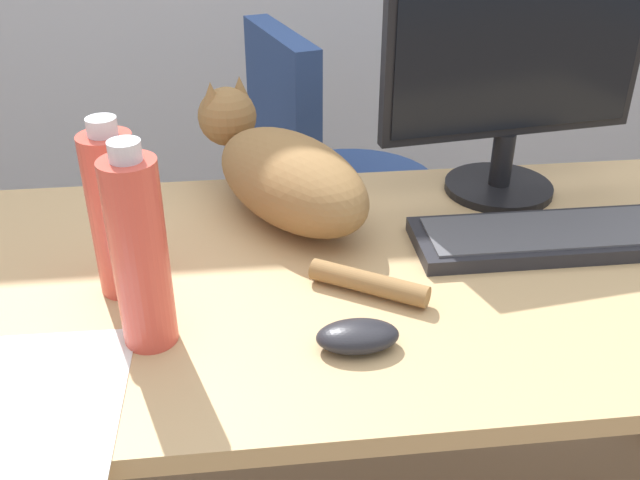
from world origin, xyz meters
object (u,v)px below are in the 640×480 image
at_px(monitor, 514,73).
at_px(keyboard, 548,237).
at_px(computer_mouse, 358,336).
at_px(spray_bottle, 116,213).
at_px(water_bottle, 140,253).
at_px(cat, 283,172).
at_px(office_chair, 334,231).

bearing_deg(monitor, keyboard, -85.97).
bearing_deg(keyboard, computer_mouse, -146.75).
height_order(monitor, spray_bottle, monitor).
distance_m(water_bottle, spray_bottle, 0.14).
height_order(cat, computer_mouse, cat).
bearing_deg(computer_mouse, water_bottle, 169.63).
distance_m(computer_mouse, water_bottle, 0.30).
distance_m(office_chair, water_bottle, 1.03).
xyz_separation_m(monitor, computer_mouse, (-0.34, -0.43, -0.21)).
bearing_deg(water_bottle, computer_mouse, -10.37).
height_order(monitor, keyboard, monitor).
height_order(keyboard, computer_mouse, computer_mouse).
xyz_separation_m(office_chair, water_bottle, (-0.36, -0.85, 0.46)).
distance_m(office_chair, cat, 0.68).
relative_size(office_chair, water_bottle, 3.36).
bearing_deg(computer_mouse, office_chair, 84.19).
distance_m(office_chair, spray_bottle, 0.94).
height_order(office_chair, keyboard, office_chair).
bearing_deg(computer_mouse, cat, 100.05).
height_order(office_chair, water_bottle, water_bottle).
bearing_deg(monitor, office_chair, 117.89).
xyz_separation_m(office_chair, monitor, (0.25, -0.47, 0.56)).
bearing_deg(spray_bottle, computer_mouse, -29.47).
bearing_deg(cat, computer_mouse, -79.95).
bearing_deg(keyboard, office_chair, 111.36).
bearing_deg(cat, monitor, 6.40).
distance_m(office_chair, computer_mouse, 0.97).
relative_size(water_bottle, spray_bottle, 1.07).
distance_m(keyboard, computer_mouse, 0.42).
relative_size(cat, computer_mouse, 4.98).
distance_m(keyboard, spray_bottle, 0.68).
bearing_deg(cat, keyboard, -20.26).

